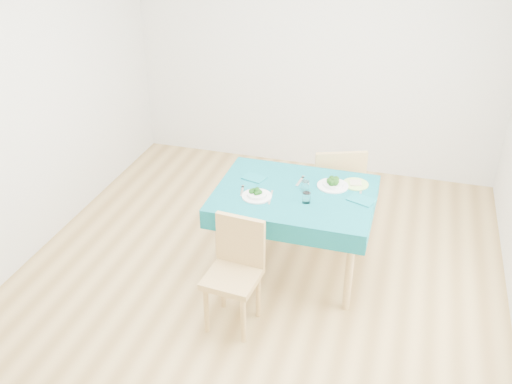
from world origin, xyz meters
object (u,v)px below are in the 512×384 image
(side_plate, at_px, (355,184))
(chair_near, at_px, (232,274))
(bowl_near, at_px, (257,193))
(table, at_px, (293,232))
(bowl_far, at_px, (333,182))
(chair_far, at_px, (335,170))

(side_plate, bearing_deg, chair_near, -124.67)
(bowl_near, height_order, side_plate, bowl_near)
(table, bearing_deg, bowl_far, 33.13)
(table, bearing_deg, chair_far, 76.80)
(chair_near, distance_m, side_plate, 1.30)
(table, relative_size, bowl_near, 5.28)
(chair_far, relative_size, bowl_near, 4.84)
(chair_far, distance_m, side_plate, 0.65)
(chair_far, distance_m, bowl_near, 1.11)
(table, bearing_deg, bowl_near, -149.75)
(chair_near, bearing_deg, chair_far, 78.88)
(chair_far, bearing_deg, bowl_near, 43.57)
(table, height_order, chair_far, chair_far)
(bowl_far, relative_size, side_plate, 1.20)
(table, xyz_separation_m, chair_far, (0.19, 0.83, 0.19))
(side_plate, bearing_deg, bowl_far, -154.50)
(bowl_far, bearing_deg, chair_near, -119.70)
(bowl_near, distance_m, side_plate, 0.83)
(bowl_far, bearing_deg, bowl_near, -148.28)
(table, xyz_separation_m, bowl_near, (-0.27, -0.16, 0.41))
(chair_far, height_order, side_plate, chair_far)
(chair_far, height_order, bowl_near, chair_far)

